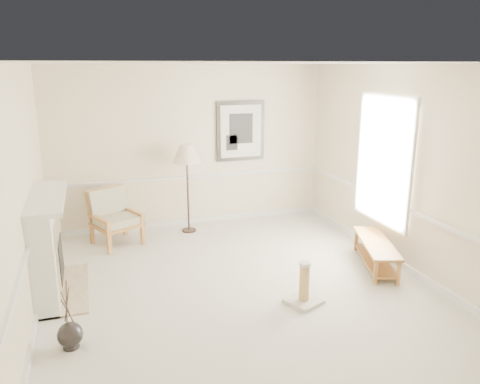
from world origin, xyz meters
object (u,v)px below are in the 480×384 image
floor_vase (70,336)px  bench (376,250)px  floor_lamp (187,156)px  armchair (113,215)px  scratching_post (304,291)px

floor_vase → bench: floor_vase is taller
bench → floor_lamp: bearing=134.4°
floor_lamp → bench: 3.47m
armchair → floor_vase: bearing=-126.3°
bench → floor_vase: bearing=-169.3°
floor_vase → bench: size_ratio=0.56×
armchair → floor_lamp: 1.58m
armchair → bench: (3.60, -2.19, -0.23)m
floor_lamp → scratching_post: floor_lamp is taller
floor_lamp → armchair: bearing=-173.2°
floor_vase → armchair: 3.08m
armchair → scratching_post: bearing=-78.1°
armchair → floor_lamp: (1.30, 0.16, 0.88)m
floor_vase → armchair: (0.64, 2.99, 0.35)m
scratching_post → bench: bearing=24.9°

